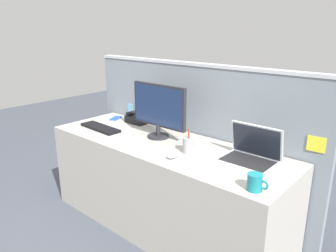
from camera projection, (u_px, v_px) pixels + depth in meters
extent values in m
plane|color=#424751|center=(164.00, 225.00, 2.65)|extent=(10.00, 10.00, 0.00)
cube|color=#ADA89E|center=(164.00, 186.00, 2.54)|extent=(1.97, 0.66, 0.72)
cube|color=gray|center=(193.00, 141.00, 2.73)|extent=(2.18, 0.06, 1.26)
cube|color=#B7BAC1|center=(195.00, 64.00, 2.54)|extent=(2.18, 0.07, 0.02)
cube|color=#66ADD1|center=(130.00, 108.00, 3.12)|extent=(0.07, 0.01, 0.08)
cube|color=yellow|center=(316.00, 144.00, 2.02)|extent=(0.11, 0.01, 0.10)
cylinder|color=#232328|center=(158.00, 136.00, 2.56)|extent=(0.17, 0.17, 0.02)
cylinder|color=#232328|center=(158.00, 130.00, 2.54)|extent=(0.04, 0.04, 0.09)
cube|color=#232328|center=(159.00, 105.00, 2.49)|extent=(0.51, 0.03, 0.33)
cube|color=#19284C|center=(158.00, 106.00, 2.48)|extent=(0.48, 0.01, 0.30)
cube|color=silver|center=(247.00, 163.00, 2.05)|extent=(0.35, 0.28, 0.02)
cube|color=black|center=(247.00, 161.00, 2.06)|extent=(0.31, 0.21, 0.00)
cube|color=silver|center=(257.00, 141.00, 2.10)|extent=(0.35, 0.06, 0.22)
cube|color=black|center=(256.00, 141.00, 2.10)|extent=(0.33, 0.05, 0.20)
cube|color=black|center=(139.00, 119.00, 2.95)|extent=(0.20, 0.17, 0.06)
cube|color=#4C6B5B|center=(142.00, 116.00, 2.94)|extent=(0.06, 0.06, 0.01)
cylinder|color=black|center=(133.00, 113.00, 2.98)|extent=(0.04, 0.15, 0.04)
cube|color=black|center=(100.00, 128.00, 2.76)|extent=(0.42, 0.15, 0.02)
ellipsoid|color=#9EA0A8|center=(173.00, 155.00, 2.15)|extent=(0.06, 0.10, 0.03)
cylinder|color=#99999E|center=(188.00, 145.00, 2.23)|extent=(0.08, 0.08, 0.11)
cylinder|color=red|center=(189.00, 138.00, 2.20)|extent=(0.03, 0.02, 0.13)
cylinder|color=#238438|center=(189.00, 137.00, 2.21)|extent=(0.01, 0.02, 0.14)
cube|color=blue|center=(116.00, 118.00, 3.07)|extent=(0.12, 0.16, 0.01)
cylinder|color=#197A84|center=(255.00, 182.00, 1.72)|extent=(0.08, 0.08, 0.09)
torus|color=#197A84|center=(264.00, 185.00, 1.68)|extent=(0.05, 0.01, 0.05)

